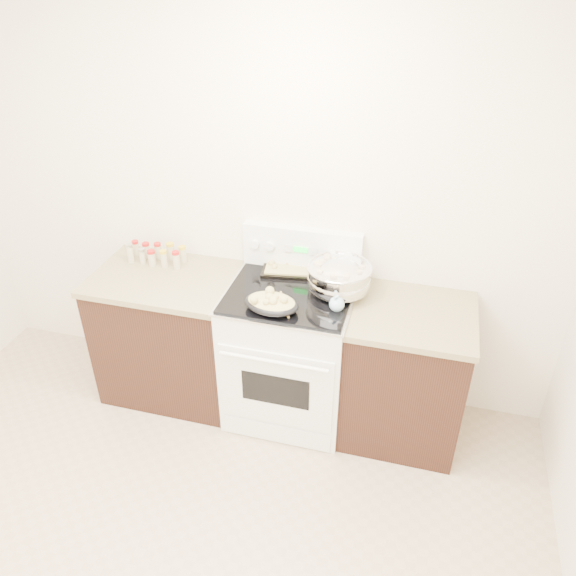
% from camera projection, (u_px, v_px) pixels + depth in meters
% --- Properties ---
extents(room_shell, '(4.10, 3.60, 2.75)m').
position_uv_depth(room_shell, '(81.00, 306.00, 1.88)').
color(room_shell, white).
rests_on(room_shell, ground).
extents(counter_left, '(0.93, 0.67, 0.92)m').
position_uv_depth(counter_left, '(173.00, 333.00, 3.82)').
color(counter_left, black).
rests_on(counter_left, ground).
extents(counter_right, '(0.73, 0.67, 0.92)m').
position_uv_depth(counter_right, '(404.00, 373.00, 3.47)').
color(counter_right, black).
rests_on(counter_right, ground).
extents(kitchen_range, '(0.78, 0.73, 1.22)m').
position_uv_depth(kitchen_range, '(290.00, 351.00, 3.61)').
color(kitchen_range, white).
rests_on(kitchen_range, ground).
extents(mixing_bowl, '(0.41, 0.41, 0.23)m').
position_uv_depth(mixing_bowl, '(339.00, 279.00, 3.33)').
color(mixing_bowl, silver).
rests_on(mixing_bowl, kitchen_range).
extents(roasting_pan, '(0.35, 0.27, 0.11)m').
position_uv_depth(roasting_pan, '(271.00, 303.00, 3.18)').
color(roasting_pan, black).
rests_on(roasting_pan, kitchen_range).
extents(baking_sheet, '(0.47, 0.36, 0.06)m').
position_uv_depth(baking_sheet, '(296.00, 266.00, 3.60)').
color(baking_sheet, black).
rests_on(baking_sheet, kitchen_range).
extents(wooden_spoon, '(0.13, 0.25, 0.04)m').
position_uv_depth(wooden_spoon, '(277.00, 309.00, 3.19)').
color(wooden_spoon, tan).
rests_on(wooden_spoon, kitchen_range).
extents(blue_ladle, '(0.16, 0.27, 0.11)m').
position_uv_depth(blue_ladle, '(338.00, 303.00, 3.20)').
color(blue_ladle, '#9BC9E8').
rests_on(blue_ladle, kitchen_range).
extents(spice_jars, '(0.39, 0.16, 0.13)m').
position_uv_depth(spice_jars, '(157.00, 254.00, 3.70)').
color(spice_jars, '#BFB28C').
rests_on(spice_jars, counter_left).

